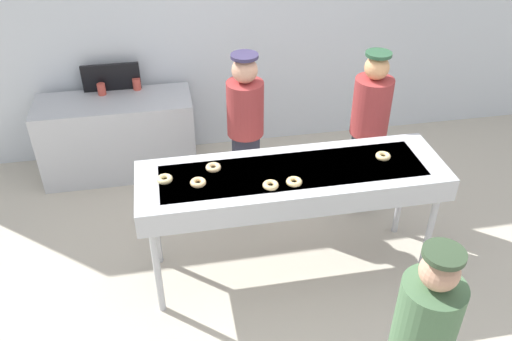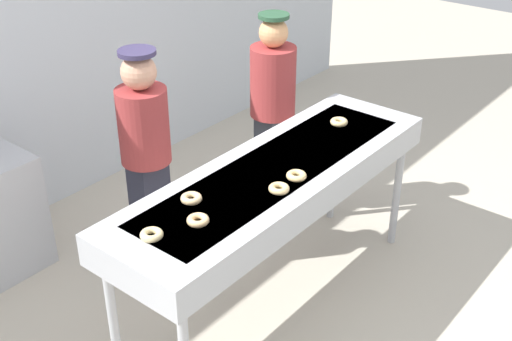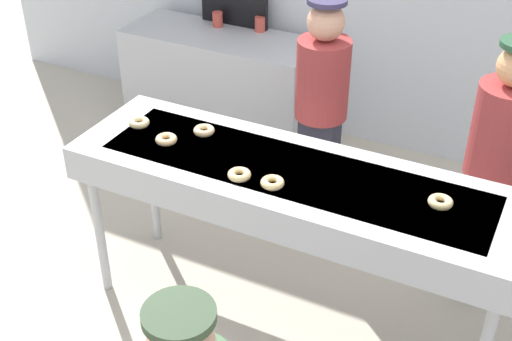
{
  "view_description": "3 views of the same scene",
  "coord_description": "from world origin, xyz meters",
  "px_view_note": "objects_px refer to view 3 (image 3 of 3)",
  "views": [
    {
      "loc": [
        -0.9,
        -3.29,
        3.37
      ],
      "look_at": [
        -0.27,
        0.14,
        0.97
      ],
      "focal_mm": 37.23,
      "sensor_mm": 36.0,
      "label": 1
    },
    {
      "loc": [
        -2.78,
        -2.11,
        2.96
      ],
      "look_at": [
        -0.02,
        0.15,
        0.97
      ],
      "focal_mm": 46.16,
      "sensor_mm": 36.0,
      "label": 2
    },
    {
      "loc": [
        1.17,
        -2.74,
        2.95
      ],
      "look_at": [
        -0.23,
        0.04,
        0.94
      ],
      "focal_mm": 48.02,
      "sensor_mm": 36.0,
      "label": 3
    }
  ],
  "objects_px": {
    "plain_donut_1": "(139,123)",
    "plain_donut_5": "(239,175)",
    "fryer_conveyor": "(292,186)",
    "plain_donut_4": "(272,183)",
    "plain_donut_3": "(204,130)",
    "prep_counter": "(221,84)",
    "plain_donut_2": "(440,202)",
    "menu_display": "(234,8)",
    "worker_assistant": "(497,160)",
    "paper_cup_0": "(218,19)",
    "paper_cup_1": "(260,24)",
    "plain_donut_0": "(166,139)",
    "worker_baker": "(321,105)"
  },
  "relations": [
    {
      "from": "worker_assistant",
      "to": "paper_cup_0",
      "type": "distance_m",
      "value": 2.78
    },
    {
      "from": "plain_donut_0",
      "to": "plain_donut_4",
      "type": "bearing_deg",
      "value": -9.81
    },
    {
      "from": "plain_donut_3",
      "to": "prep_counter",
      "type": "bearing_deg",
      "value": 116.88
    },
    {
      "from": "fryer_conveyor",
      "to": "paper_cup_0",
      "type": "height_order",
      "value": "fryer_conveyor"
    },
    {
      "from": "fryer_conveyor",
      "to": "paper_cup_1",
      "type": "height_order",
      "value": "fryer_conveyor"
    },
    {
      "from": "plain_donut_5",
      "to": "fryer_conveyor",
      "type": "bearing_deg",
      "value": 40.7
    },
    {
      "from": "plain_donut_5",
      "to": "plain_donut_0",
      "type": "bearing_deg",
      "value": 165.86
    },
    {
      "from": "plain_donut_1",
      "to": "plain_donut_4",
      "type": "distance_m",
      "value": 0.98
    },
    {
      "from": "plain_donut_5",
      "to": "plain_donut_3",
      "type": "bearing_deg",
      "value": 141.43
    },
    {
      "from": "plain_donut_3",
      "to": "plain_donut_4",
      "type": "height_order",
      "value": "same"
    },
    {
      "from": "plain_donut_3",
      "to": "plain_donut_4",
      "type": "relative_size",
      "value": 1.0
    },
    {
      "from": "plain_donut_3",
      "to": "menu_display",
      "type": "xyz_separation_m",
      "value": [
        -0.86,
        1.95,
        -0.04
      ]
    },
    {
      "from": "plain_donut_1",
      "to": "plain_donut_2",
      "type": "height_order",
      "value": "same"
    },
    {
      "from": "plain_donut_5",
      "to": "prep_counter",
      "type": "bearing_deg",
      "value": 121.93
    },
    {
      "from": "plain_donut_0",
      "to": "plain_donut_3",
      "type": "bearing_deg",
      "value": 53.01
    },
    {
      "from": "worker_baker",
      "to": "plain_donut_4",
      "type": "bearing_deg",
      "value": 96.7
    },
    {
      "from": "plain_donut_0",
      "to": "paper_cup_0",
      "type": "bearing_deg",
      "value": 112.19
    },
    {
      "from": "fryer_conveyor",
      "to": "paper_cup_1",
      "type": "relative_size",
      "value": 19.79
    },
    {
      "from": "fryer_conveyor",
      "to": "plain_donut_5",
      "type": "relative_size",
      "value": 20.21
    },
    {
      "from": "plain_donut_2",
      "to": "prep_counter",
      "type": "bearing_deg",
      "value": 141.26
    },
    {
      "from": "worker_baker",
      "to": "menu_display",
      "type": "distance_m",
      "value": 1.7
    },
    {
      "from": "plain_donut_3",
      "to": "plain_donut_4",
      "type": "xyz_separation_m",
      "value": [
        0.57,
        -0.3,
        0.0
      ]
    },
    {
      "from": "plain_donut_2",
      "to": "worker_assistant",
      "type": "relative_size",
      "value": 0.07
    },
    {
      "from": "fryer_conveyor",
      "to": "prep_counter",
      "type": "distance_m",
      "value": 2.39
    },
    {
      "from": "plain_donut_2",
      "to": "plain_donut_4",
      "type": "relative_size",
      "value": 1.0
    },
    {
      "from": "worker_assistant",
      "to": "fryer_conveyor",
      "type": "bearing_deg",
      "value": 53.16
    },
    {
      "from": "prep_counter",
      "to": "plain_donut_0",
      "type": "bearing_deg",
      "value": -68.89
    },
    {
      "from": "plain_donut_1",
      "to": "worker_baker",
      "type": "distance_m",
      "value": 1.19
    },
    {
      "from": "plain_donut_1",
      "to": "plain_donut_5",
      "type": "bearing_deg",
      "value": -16.18
    },
    {
      "from": "worker_assistant",
      "to": "paper_cup_0",
      "type": "xyz_separation_m",
      "value": [
        -2.48,
        1.24,
        -0.01
      ]
    },
    {
      "from": "plain_donut_1",
      "to": "plain_donut_2",
      "type": "bearing_deg",
      "value": -0.02
    },
    {
      "from": "worker_assistant",
      "to": "paper_cup_1",
      "type": "relative_size",
      "value": 13.39
    },
    {
      "from": "fryer_conveyor",
      "to": "plain_donut_4",
      "type": "height_order",
      "value": "plain_donut_4"
    },
    {
      "from": "plain_donut_4",
      "to": "plain_donut_2",
      "type": "bearing_deg",
      "value": 15.1
    },
    {
      "from": "plain_donut_1",
      "to": "worker_assistant",
      "type": "bearing_deg",
      "value": 20.19
    },
    {
      "from": "plain_donut_2",
      "to": "plain_donut_5",
      "type": "xyz_separation_m",
      "value": [
        -0.97,
        -0.22,
        0.0
      ]
    },
    {
      "from": "plain_donut_2",
      "to": "prep_counter",
      "type": "distance_m",
      "value": 2.91
    },
    {
      "from": "worker_baker",
      "to": "paper_cup_0",
      "type": "bearing_deg",
      "value": -40.46
    },
    {
      "from": "paper_cup_0",
      "to": "worker_assistant",
      "type": "bearing_deg",
      "value": -26.61
    },
    {
      "from": "fryer_conveyor",
      "to": "paper_cup_1",
      "type": "distance_m",
      "value": 2.37
    },
    {
      "from": "paper_cup_1",
      "to": "menu_display",
      "type": "distance_m",
      "value": 0.27
    },
    {
      "from": "plain_donut_2",
      "to": "worker_assistant",
      "type": "bearing_deg",
      "value": 77.32
    },
    {
      "from": "plain_donut_0",
      "to": "plain_donut_4",
      "type": "xyz_separation_m",
      "value": [
        0.71,
        -0.12,
        0.0
      ]
    },
    {
      "from": "plain_donut_1",
      "to": "worker_assistant",
      "type": "relative_size",
      "value": 0.07
    },
    {
      "from": "plain_donut_3",
      "to": "prep_counter",
      "type": "xyz_separation_m",
      "value": [
        -0.86,
        1.69,
        -0.62
      ]
    },
    {
      "from": "plain_donut_1",
      "to": "paper_cup_1",
      "type": "distance_m",
      "value": 2.02
    },
    {
      "from": "prep_counter",
      "to": "worker_baker",
      "type": "bearing_deg",
      "value": -35.37
    },
    {
      "from": "plain_donut_2",
      "to": "plain_donut_3",
      "type": "height_order",
      "value": "same"
    },
    {
      "from": "plain_donut_0",
      "to": "prep_counter",
      "type": "bearing_deg",
      "value": 111.11
    },
    {
      "from": "plain_donut_0",
      "to": "prep_counter",
      "type": "xyz_separation_m",
      "value": [
        -0.72,
        1.87,
        -0.62
      ]
    }
  ]
}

